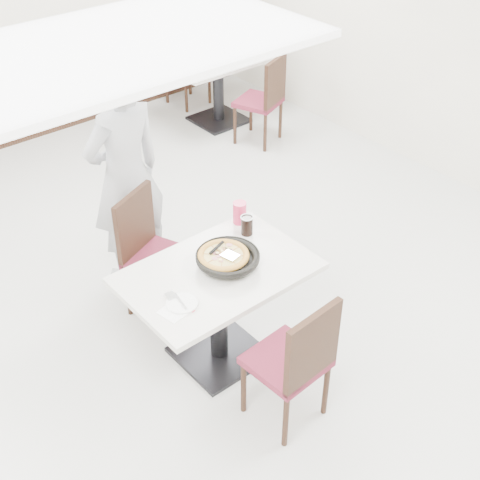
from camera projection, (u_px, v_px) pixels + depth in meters
floor at (215, 311)px, 5.02m from camera, size 7.00×7.00×0.00m
wainscot_back at (6, 96)px, 6.86m from camera, size 5.90×0.03×1.10m
fluo_panel_a at (90, 53)px, 1.68m from camera, size 1.20×0.60×0.02m
main_table at (219, 315)px, 4.44m from camera, size 1.22×0.84×0.75m
chair_near at (286, 358)px, 3.98m from camera, size 0.44×0.44×0.95m
chair_far at (160, 257)px, 4.79m from camera, size 0.55×0.55×0.95m
trivet at (224, 264)px, 4.25m from camera, size 0.13×0.13×0.04m
pizza_pan at (228, 260)px, 4.23m from camera, size 0.37×0.37×0.01m
pizza at (223, 258)px, 4.23m from camera, size 0.29×0.29×0.02m
pizza_server at (230, 255)px, 4.19m from camera, size 0.10×0.12×0.00m
napkin at (174, 312)px, 3.90m from camera, size 0.17×0.17×0.00m
side_plate at (182, 303)px, 3.95m from camera, size 0.20×0.20×0.01m
fork at (180, 301)px, 3.96m from camera, size 0.05×0.17×0.00m
cola_glass at (247, 226)px, 4.50m from camera, size 0.08×0.08×0.13m
red_cup at (240, 213)px, 4.61m from camera, size 0.10×0.10×0.16m
diner_person at (125, 176)px, 4.89m from camera, size 0.68×0.48×1.78m
bg_table_right at (218, 90)px, 7.42m from camera, size 1.28×0.92×0.75m
bg_chair_right_near at (258, 100)px, 6.97m from camera, size 0.54×0.54×0.95m
bg_chair_right_far at (187, 65)px, 7.75m from camera, size 0.45×0.45×0.95m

